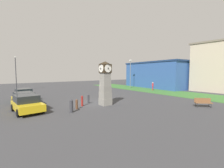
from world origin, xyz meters
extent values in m
plane|color=#38383A|center=(0.00, 0.00, 0.00)|extent=(83.56, 83.56, 0.00)
cube|color=gray|center=(1.73, 0.56, 0.35)|extent=(1.10, 1.10, 0.70)
cube|color=gray|center=(1.73, 0.56, 1.05)|extent=(1.04, 1.04, 0.70)
cube|color=gray|center=(1.73, 0.56, 1.74)|extent=(0.98, 0.98, 0.70)
cube|color=gray|center=(1.73, 0.56, 2.44)|extent=(0.93, 0.93, 0.70)
cube|color=gray|center=(1.73, 0.56, 3.14)|extent=(0.87, 0.87, 0.70)
cube|color=#2D2316|center=(1.73, 0.56, 3.96)|extent=(1.02, 1.02, 0.94)
cylinder|color=white|center=(1.73, 1.09, 3.96)|extent=(0.83, 0.04, 0.83)
cube|color=black|center=(1.73, 1.12, 3.96)|extent=(0.06, 0.12, 0.18)
cube|color=black|center=(1.73, 1.12, 3.96)|extent=(0.04, 0.11, 0.31)
cylinder|color=white|center=(1.73, 0.04, 3.96)|extent=(0.83, 0.04, 0.83)
cube|color=black|center=(1.73, 0.01, 3.96)|extent=(0.06, 0.10, 0.19)
cube|color=black|center=(1.73, 0.01, 3.96)|extent=(0.04, 0.31, 0.10)
cylinder|color=white|center=(2.26, 0.56, 3.96)|extent=(0.04, 0.83, 0.83)
cube|color=black|center=(2.29, 0.56, 3.96)|extent=(0.06, 0.06, 0.19)
cube|color=black|center=(2.29, 0.56, 3.96)|extent=(0.31, 0.04, 0.06)
cylinder|color=white|center=(1.21, 0.56, 3.96)|extent=(0.04, 0.83, 0.83)
cube|color=black|center=(1.18, 0.56, 3.96)|extent=(0.19, 0.06, 0.10)
cube|color=black|center=(1.18, 0.56, 3.96)|extent=(0.08, 0.04, 0.31)
pyramid|color=#2D2316|center=(1.73, 0.56, 4.58)|extent=(1.07, 1.07, 0.30)
cylinder|color=#333338|center=(-0.03, -0.59, 0.47)|extent=(0.23, 0.23, 0.94)
sphere|color=#333338|center=(-0.03, -0.59, 0.97)|extent=(0.21, 0.21, 0.21)
cylinder|color=maroon|center=(0.78, -1.74, 0.48)|extent=(0.21, 0.21, 0.97)
sphere|color=maroon|center=(0.78, -1.74, 1.00)|extent=(0.19, 0.19, 0.19)
cylinder|color=brown|center=(1.67, -2.72, 0.41)|extent=(0.23, 0.23, 0.82)
sphere|color=brown|center=(1.67, -2.72, 0.86)|extent=(0.21, 0.21, 0.21)
cylinder|color=#333338|center=(2.55, -3.60, 0.49)|extent=(0.31, 0.31, 0.99)
sphere|color=#333338|center=(2.55, -3.60, 1.03)|extent=(0.28, 0.28, 0.28)
cube|color=#19602D|center=(-6.00, -6.33, 0.62)|extent=(3.97, 2.06, 0.69)
cube|color=#1E2328|center=(-6.29, -6.35, 1.25)|extent=(2.25, 1.76, 0.57)
cylinder|color=black|center=(-4.90, -5.41, 0.32)|extent=(0.66, 0.28, 0.64)
cylinder|color=black|center=(-4.74, -7.02, 0.32)|extent=(0.66, 0.28, 0.64)
cylinder|color=black|center=(-7.26, -5.64, 0.32)|extent=(0.66, 0.28, 0.64)
cylinder|color=black|center=(-7.10, -7.25, 0.32)|extent=(0.66, 0.28, 0.64)
cube|color=gold|center=(-2.80, -6.60, 0.58)|extent=(4.27, 2.27, 0.62)
cube|color=#1E2328|center=(-3.11, -6.63, 1.17)|extent=(2.42, 1.92, 0.55)
cylinder|color=black|center=(-1.64, -5.59, 0.32)|extent=(0.66, 0.29, 0.64)
cylinder|color=black|center=(-1.45, -7.31, 0.32)|extent=(0.66, 0.29, 0.64)
cylinder|color=black|center=(-4.16, -5.88, 0.32)|extent=(0.66, 0.29, 0.64)
cylinder|color=black|center=(-3.96, -7.60, 0.32)|extent=(0.66, 0.29, 0.64)
cube|color=gold|center=(0.08, -6.71, 0.57)|extent=(4.14, 2.35, 0.61)
cube|color=#1E2328|center=(-0.22, -6.74, 1.19)|extent=(2.35, 2.01, 0.63)
cylinder|color=black|center=(1.21, -5.66, 0.32)|extent=(0.66, 0.28, 0.64)
cylinder|color=black|center=(1.39, -7.51, 0.32)|extent=(0.66, 0.28, 0.64)
cylinder|color=black|center=(-1.24, -5.91, 0.32)|extent=(0.66, 0.28, 0.64)
cylinder|color=black|center=(-1.05, -7.76, 0.32)|extent=(0.66, 0.28, 0.64)
cube|color=brown|center=(8.55, 8.06, 0.45)|extent=(1.47, 1.50, 0.08)
cube|color=brown|center=(8.37, 8.23, 0.70)|extent=(1.15, 1.20, 0.40)
cylinder|color=#262628|center=(8.25, 7.46, 0.23)|extent=(0.06, 0.06, 0.45)
cylinder|color=#262628|center=(9.13, 8.39, 0.23)|extent=(0.06, 0.06, 0.45)
cylinder|color=#262628|center=(7.96, 7.74, 0.23)|extent=(0.06, 0.06, 0.45)
cylinder|color=#262628|center=(8.84, 8.66, 0.23)|extent=(0.06, 0.06, 0.45)
cylinder|color=red|center=(-3.73, 15.44, 0.40)|extent=(0.14, 0.14, 0.81)
cylinder|color=red|center=(-3.63, 15.26, 0.40)|extent=(0.14, 0.14, 0.81)
cube|color=red|center=(-3.68, 15.35, 1.11)|extent=(0.41, 0.47, 0.61)
sphere|color=beige|center=(-3.68, 15.35, 1.52)|extent=(0.22, 0.22, 0.22)
cylinder|color=slate|center=(-9.94, 15.21, 3.09)|extent=(0.14, 0.14, 6.17)
cube|color=silver|center=(-9.94, 15.21, 6.29)|extent=(0.50, 0.24, 0.24)
cylinder|color=#333338|center=(-19.35, -6.27, 3.20)|extent=(0.14, 0.14, 6.40)
cube|color=silver|center=(-19.35, -6.27, 6.52)|extent=(0.50, 0.24, 0.24)
cube|color=#2D5193|center=(-7.15, 22.03, 2.84)|extent=(15.68, 9.67, 5.69)
cube|color=navy|center=(-7.15, 22.03, 5.84)|extent=(16.15, 9.96, 0.30)
cube|color=#386B2D|center=(3.52, 15.32, 0.02)|extent=(50.13, 6.59, 0.04)
camera|label=1|loc=(15.19, -8.38, 3.55)|focal=24.00mm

